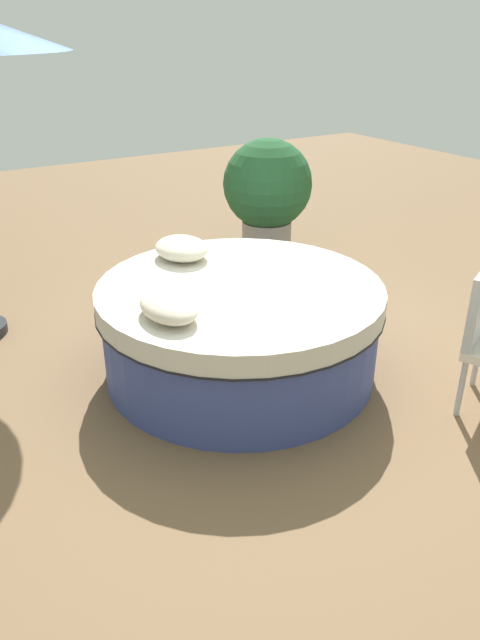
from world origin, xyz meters
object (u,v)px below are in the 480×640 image
round_bed (240,328)px  throw_pillow_1 (169,306)px  throw_pillow_0 (182,248)px  planter (267,191)px

round_bed → throw_pillow_1: size_ratio=4.08×
throw_pillow_1 → throw_pillow_0: bearing=-31.0°
round_bed → throw_pillow_1: throw_pillow_1 is taller
round_bed → throw_pillow_0: 0.82m
throw_pillow_0 → round_bed: bearing=-171.0°
throw_pillow_1 → planter: 3.07m
throw_pillow_0 → planter: 2.06m
throw_pillow_0 → planter: (1.24, -1.64, -0.04)m
throw_pillow_0 → planter: size_ratio=0.37×
round_bed → throw_pillow_1: bearing=108.3°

